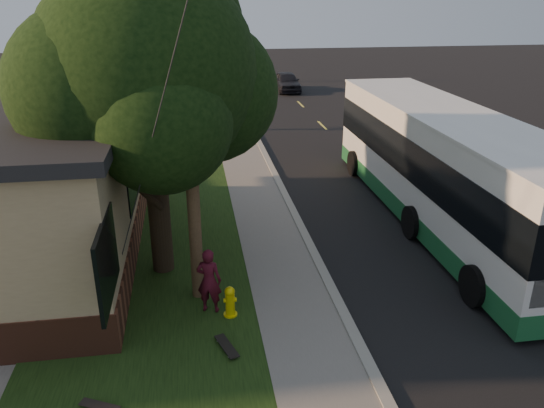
{
  "coord_description": "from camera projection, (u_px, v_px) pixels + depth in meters",
  "views": [
    {
      "loc": [
        -3.23,
        -10.41,
        7.04
      ],
      "look_at": [
        -1.15,
        3.13,
        1.5
      ],
      "focal_mm": 35.0,
      "sensor_mm": 36.0,
      "label": 1
    }
  ],
  "objects": [
    {
      "name": "ground",
      "position": [
        339.0,
        308.0,
        12.63
      ],
      "size": [
        120.0,
        120.0,
        0.0
      ],
      "primitive_type": "plane",
      "color": "black",
      "rests_on": "ground"
    },
    {
      "name": "road",
      "position": [
        367.0,
        170.0,
        22.36
      ],
      "size": [
        8.0,
        80.0,
        0.01
      ],
      "primitive_type": "cube",
      "color": "black",
      "rests_on": "ground"
    },
    {
      "name": "curb",
      "position": [
        274.0,
        173.0,
        21.78
      ],
      "size": [
        0.25,
        80.0,
        0.12
      ],
      "primitive_type": "cube",
      "color": "gray",
      "rests_on": "ground"
    },
    {
      "name": "sidewalk",
      "position": [
        250.0,
        175.0,
        21.64
      ],
      "size": [
        2.0,
        80.0,
        0.08
      ],
      "primitive_type": "cube",
      "color": "slate",
      "rests_on": "ground"
    },
    {
      "name": "grass_verge",
      "position": [
        163.0,
        179.0,
        21.15
      ],
      "size": [
        5.0,
        80.0,
        0.07
      ],
      "primitive_type": "cube",
      "color": "black",
      "rests_on": "ground"
    },
    {
      "name": "fire_hydrant",
      "position": [
        230.0,
        301.0,
        12.1
      ],
      "size": [
        0.32,
        0.32,
        0.74
      ],
      "color": "yellow",
      "rests_on": "grass_verge"
    },
    {
      "name": "utility_pole",
      "position": [
        188.0,
        111.0,
        11.34
      ],
      "size": [
        2.86,
        3.21,
        9.07
      ],
      "color": "#473321",
      "rests_on": "ground"
    },
    {
      "name": "leafy_tree",
      "position": [
        149.0,
        75.0,
        12.54
      ],
      "size": [
        6.3,
        6.0,
        7.8
      ],
      "color": "black",
      "rests_on": "grass_verge"
    },
    {
      "name": "bare_tree_near",
      "position": [
        185.0,
        90.0,
        27.83
      ],
      "size": [
        1.38,
        1.21,
        4.31
      ],
      "color": "black",
      "rests_on": "grass_verge"
    },
    {
      "name": "bare_tree_far",
      "position": [
        191.0,
        64.0,
        38.95
      ],
      "size": [
        1.38,
        1.21,
        4.03
      ],
      "color": "black",
      "rests_on": "grass_verge"
    },
    {
      "name": "traffic_signal",
      "position": [
        234.0,
        42.0,
        42.68
      ],
      "size": [
        0.18,
        0.22,
        5.5
      ],
      "color": "#2D2D30",
      "rests_on": "ground"
    },
    {
      "name": "transit_bus",
      "position": [
        445.0,
        165.0,
        16.71
      ],
      "size": [
        3.07,
        13.32,
        3.6
      ],
      "color": "silver",
      "rests_on": "ground"
    },
    {
      "name": "skateboarder",
      "position": [
        209.0,
        281.0,
        12.13
      ],
      "size": [
        0.66,
        0.53,
        1.59
      ],
      "primitive_type": "imported",
      "rotation": [
        0.0,
        0.0,
        2.85
      ],
      "color": "#440D1B",
      "rests_on": "grass_verge"
    },
    {
      "name": "skateboard_main",
      "position": [
        227.0,
        346.0,
        11.06
      ],
      "size": [
        0.49,
        0.89,
        0.08
      ],
      "color": "black",
      "rests_on": "grass_verge"
    },
    {
      "name": "skateboard_spare",
      "position": [
        100.0,
        406.0,
        9.48
      ],
      "size": [
        0.77,
        0.5,
        0.07
      ],
      "color": "black",
      "rests_on": "grass_verge"
    },
    {
      "name": "dumpster",
      "position": [
        78.0,
        170.0,
        20.04
      ],
      "size": [
        1.73,
        1.49,
        1.33
      ],
      "color": "black",
      "rests_on": "building_lot"
    },
    {
      "name": "distant_car",
      "position": [
        287.0,
        82.0,
        39.57
      ],
      "size": [
        1.67,
        4.15,
        1.41
      ],
      "primitive_type": "imported",
      "rotation": [
        0.0,
        0.0,
        -0.0
      ],
      "color": "black",
      "rests_on": "ground"
    }
  ]
}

